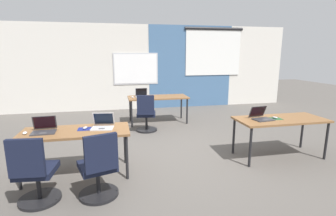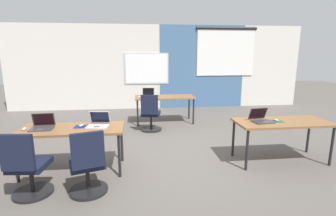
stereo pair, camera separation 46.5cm
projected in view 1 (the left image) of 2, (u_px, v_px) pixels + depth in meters
The scene contains 18 objects.
ground_plane at pixel (178, 152), 4.92m from camera, with size 24.00×24.00×0.00m.
back_wall_assembly at pixel (149, 67), 8.65m from camera, with size 10.00×0.27×2.80m.
desk_near_left at pixel (76, 134), 3.85m from camera, with size 1.60×0.70×0.72m.
desk_near_right at pixel (280, 122), 4.57m from camera, with size 1.60×0.70×0.72m.
desk_far_center at pixel (158, 99), 6.89m from camera, with size 1.60×0.70×0.72m.
laptop_near_right_inner at pixel (261, 117), 4.49m from camera, with size 0.37×0.36×0.22m.
mousepad_near_right_inner at pixel (275, 119), 4.54m from camera, with size 0.22×0.19×0.00m.
mouse_near_right_inner at pixel (275, 118), 4.54m from camera, with size 0.09×0.11×0.03m.
laptop_near_left_end at pixel (44, 129), 3.75m from camera, with size 0.35×0.32×0.23m.
mouse_near_left_end at pixel (25, 133), 3.67m from camera, with size 0.07×0.11×0.03m.
chair_near_left_end at pixel (35, 176), 3.14m from camera, with size 0.52×0.56×0.92m.
laptop_near_left_inner at pixel (103, 125), 3.97m from camera, with size 0.37×0.35×0.23m.
mousepad_near_left_inner at pixel (85, 129), 3.92m from camera, with size 0.22×0.19×0.00m.
mouse_near_left_inner at pixel (85, 128), 3.91m from camera, with size 0.09×0.11×0.03m.
chair_near_left_inner at pixel (99, 171), 3.27m from camera, with size 0.55×0.60×0.92m.
laptop_far_left at pixel (142, 95), 6.81m from camera, with size 0.33×0.27×0.24m.
mouse_far_left at pixel (133, 97), 6.68m from camera, with size 0.08×0.11×0.03m.
chair_far_left at pixel (146, 116), 6.13m from camera, with size 0.52×0.57×0.92m.
Camera 1 is at (-1.15, -4.49, 1.86)m, focal length 27.16 mm.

